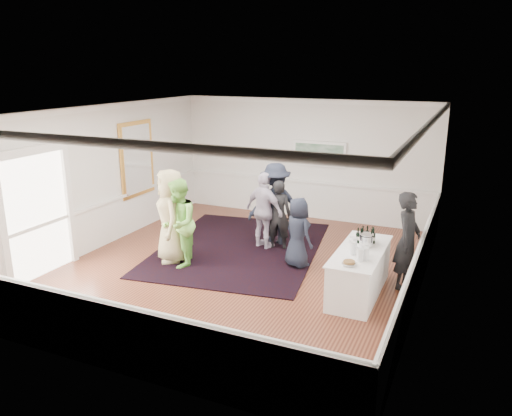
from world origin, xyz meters
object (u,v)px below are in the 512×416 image
at_px(serving_table, 359,272).
at_px(guest_dark_b, 278,215).
at_px(ice_bucket, 366,241).
at_px(guest_green, 179,223).
at_px(nut_bowl, 349,263).
at_px(guest_lilac, 264,211).
at_px(guest_dark_a, 275,204).
at_px(bartender, 408,241).
at_px(guest_tan, 171,216).
at_px(guest_navy, 298,232).

bearing_deg(serving_table, guest_dark_b, 144.40).
xyz_separation_m(serving_table, ice_bucket, (0.04, 0.20, 0.53)).
xyz_separation_m(guest_green, nut_bowl, (3.68, -0.61, -0.04)).
xyz_separation_m(guest_green, guest_lilac, (1.19, 1.68, -0.04)).
relative_size(serving_table, guest_dark_a, 1.08).
distance_m(bartender, guest_dark_b, 3.07).
bearing_deg(guest_lilac, nut_bowl, 156.64).
bearing_deg(guest_tan, guest_green, 23.09).
relative_size(bartender, guest_tan, 0.92).
xyz_separation_m(bartender, guest_navy, (-2.17, 0.14, -0.19)).
distance_m(guest_green, guest_lilac, 2.05).
bearing_deg(bartender, guest_lilac, 84.03).
bearing_deg(bartender, guest_dark_a, 78.10).
bearing_deg(serving_table, guest_tan, -179.58).
xyz_separation_m(guest_green, guest_dark_a, (1.32, 1.99, 0.04)).
relative_size(guest_dark_b, nut_bowl, 6.61).
relative_size(serving_table, ice_bucket, 7.99).
bearing_deg(serving_table, nut_bowl, -91.43).
bearing_deg(guest_green, guest_tan, -145.18).
xyz_separation_m(bartender, guest_green, (-4.42, -0.81, -0.00)).
distance_m(guest_dark_b, nut_bowl, 3.22).
bearing_deg(ice_bucket, guest_green, -174.23).
distance_m(serving_table, nut_bowl, 0.91).
xyz_separation_m(bartender, guest_lilac, (-3.23, 0.86, -0.04)).
xyz_separation_m(guest_tan, guest_green, (0.27, -0.15, -0.08)).
height_order(guest_green, ice_bucket, guest_green).
bearing_deg(guest_lilac, bartender, -175.79).
height_order(serving_table, guest_dark_a, guest_dark_a).
height_order(guest_tan, guest_green, guest_tan).
bearing_deg(guest_dark_b, serving_table, 133.74).
bearing_deg(guest_navy, nut_bowl, 165.02).
xyz_separation_m(guest_navy, ice_bucket, (1.50, -0.57, 0.22)).
bearing_deg(guest_navy, ice_bucket, -168.43).
height_order(bartender, guest_dark_a, guest_dark_a).
height_order(guest_tan, guest_lilac, guest_tan).
distance_m(guest_tan, ice_bucket, 4.03).
relative_size(guest_green, guest_lilac, 1.04).
distance_m(guest_tan, guest_green, 0.32).
distance_m(guest_tan, guest_lilac, 2.12).
height_order(guest_lilac, guest_dark_b, guest_lilac).
bearing_deg(guest_dark_a, bartender, 123.75).
distance_m(bartender, guest_green, 4.49).
distance_m(serving_table, guest_dark_b, 2.74).
bearing_deg(guest_green, guest_lilac, 117.36).
bearing_deg(ice_bucket, guest_tan, -176.68).
xyz_separation_m(guest_green, guest_dark_b, (1.50, 1.75, -0.12)).
bearing_deg(guest_dark_a, guest_tan, 13.86).
bearing_deg(ice_bucket, serving_table, -102.27).
distance_m(guest_green, guest_navy, 2.45).
bearing_deg(nut_bowl, guest_dark_b, 132.75).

